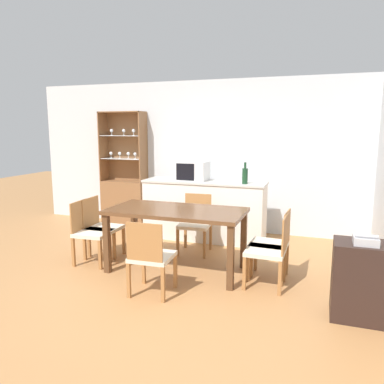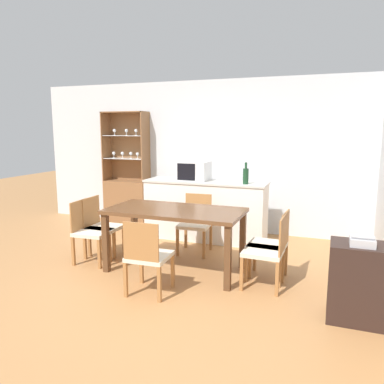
{
  "view_description": "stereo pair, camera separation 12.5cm",
  "coord_description": "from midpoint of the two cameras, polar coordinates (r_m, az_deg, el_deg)",
  "views": [
    {
      "loc": [
        1.78,
        -3.58,
        1.74
      ],
      "look_at": [
        0.09,
        1.25,
        0.87
      ],
      "focal_mm": 35.0,
      "sensor_mm": 36.0,
      "label": 1
    },
    {
      "loc": [
        1.89,
        -3.54,
        1.74
      ],
      "look_at": [
        0.09,
        1.25,
        0.87
      ],
      "focal_mm": 35.0,
      "sensor_mm": 36.0,
      "label": 2
    }
  ],
  "objects": [
    {
      "name": "wall_back",
      "position": [
        6.47,
        2.72,
        5.48
      ],
      "size": [
        6.8,
        0.06,
        2.55
      ],
      "color": "silver",
      "rests_on": "ground_plane"
    },
    {
      "name": "telephone",
      "position": [
        3.66,
        24.08,
        -6.74
      ],
      "size": [
        0.21,
        0.19,
        0.1
      ],
      "color": "#B7B7BC",
      "rests_on": "side_cabinet"
    },
    {
      "name": "side_cabinet",
      "position": [
        3.84,
        24.42,
        -12.34
      ],
      "size": [
        0.63,
        0.39,
        0.73
      ],
      "color": "black",
      "rests_on": "ground_plane"
    },
    {
      "name": "display_cabinet",
      "position": [
        7.04,
        -10.71,
        -0.03
      ],
      "size": [
        0.83,
        0.33,
        2.04
      ],
      "color": "brown",
      "rests_on": "ground_plane"
    },
    {
      "name": "kitchen_counter",
      "position": [
        5.92,
        1.26,
        -2.78
      ],
      "size": [
        1.93,
        0.54,
        0.94
      ],
      "color": "white",
      "rests_on": "ground_plane"
    },
    {
      "name": "wine_bottle",
      "position": [
        5.56,
        7.44,
        2.51
      ],
      "size": [
        0.08,
        0.08,
        0.32
      ],
      "color": "#193D23",
      "rests_on": "kitchen_counter"
    },
    {
      "name": "dining_chair_side_right_near",
      "position": [
        4.24,
        10.88,
        -8.75
      ],
      "size": [
        0.43,
        0.43,
        0.82
      ],
      "rotation": [
        0.0,
        0.0,
        1.55
      ],
      "color": "beige",
      "rests_on": "ground_plane"
    },
    {
      "name": "dining_table",
      "position": [
        4.58,
        -3.19,
        -3.81
      ],
      "size": [
        1.66,
        0.83,
        0.77
      ],
      "color": "brown",
      "rests_on": "ground_plane"
    },
    {
      "name": "dining_chair_side_left_near",
      "position": [
        5.09,
        -15.88,
        -5.86
      ],
      "size": [
        0.45,
        0.45,
        0.82
      ],
      "rotation": [
        0.0,
        0.0,
        -1.51
      ],
      "color": "beige",
      "rests_on": "ground_plane"
    },
    {
      "name": "ground_plane",
      "position": [
        4.37,
        -7.6,
        -13.98
      ],
      "size": [
        18.0,
        18.0,
        0.0
      ],
      "primitive_type": "plane",
      "color": "#B27A47"
    },
    {
      "name": "dining_chair_head_far",
      "position": [
        5.32,
        -0.16,
        -4.81
      ],
      "size": [
        0.45,
        0.45,
        0.82
      ],
      "rotation": [
        0.0,
        0.0,
        3.21
      ],
      "color": "beige",
      "rests_on": "ground_plane"
    },
    {
      "name": "dining_chair_side_right_far",
      "position": [
        4.48,
        11.35,
        -7.79
      ],
      "size": [
        0.45,
        0.45,
        0.82
      ],
      "rotation": [
        0.0,
        0.0,
        1.51
      ],
      "color": "beige",
      "rests_on": "ground_plane"
    },
    {
      "name": "dining_chair_head_near",
      "position": [
        4.01,
        -7.2,
        -9.75
      ],
      "size": [
        0.44,
        0.44,
        0.82
      ],
      "rotation": [
        0.0,
        0.0,
        0.05
      ],
      "color": "beige",
      "rests_on": "ground_plane"
    },
    {
      "name": "microwave",
      "position": [
        5.91,
        -0.45,
        3.25
      ],
      "size": [
        0.46,
        0.39,
        0.3
      ],
      "color": "silver",
      "rests_on": "kitchen_counter"
    },
    {
      "name": "dining_chair_side_left_far",
      "position": [
        5.28,
        -14.32,
        -5.21
      ],
      "size": [
        0.43,
        0.43,
        0.82
      ],
      "rotation": [
        0.0,
        0.0,
        -1.55
      ],
      "color": "beige",
      "rests_on": "ground_plane"
    }
  ]
}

